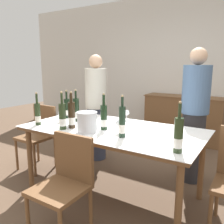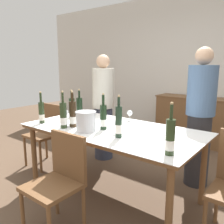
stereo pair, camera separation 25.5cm
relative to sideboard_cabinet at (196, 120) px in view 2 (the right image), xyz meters
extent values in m
plane|color=brown|center=(-0.13, -2.36, -0.44)|extent=(12.00, 12.00, 0.00)
cube|color=silver|center=(-0.13, 0.29, 0.96)|extent=(8.00, 0.10, 2.80)
cube|color=brown|center=(0.00, 0.00, -0.01)|extent=(1.43, 0.44, 0.85)
cube|color=brown|center=(0.00, 0.00, 0.42)|extent=(1.47, 0.46, 0.02)
cylinder|color=brown|center=(-1.01, -2.77, -0.07)|extent=(0.06, 0.06, 0.73)
cylinder|color=brown|center=(0.75, -2.77, -0.07)|extent=(0.06, 0.06, 0.73)
cylinder|color=brown|center=(-1.01, -1.95, -0.07)|extent=(0.06, 0.06, 0.73)
cylinder|color=brown|center=(0.75, -1.95, -0.07)|extent=(0.06, 0.06, 0.73)
cube|color=brown|center=(-0.13, -2.36, 0.31)|extent=(1.92, 0.98, 0.04)
cube|color=white|center=(-0.13, -2.36, 0.33)|extent=(1.95, 1.01, 0.01)
cylinder|color=silver|center=(-0.27, -2.62, 0.44)|extent=(0.20, 0.20, 0.21)
cylinder|color=silver|center=(-0.27, -2.62, 0.54)|extent=(0.21, 0.21, 0.01)
cylinder|color=black|center=(-0.90, -2.23, 0.46)|extent=(0.07, 0.07, 0.25)
cylinder|color=white|center=(-0.90, -2.23, 0.41)|extent=(0.08, 0.08, 0.07)
cylinder|color=black|center=(-0.90, -2.23, 0.63)|extent=(0.03, 0.03, 0.10)
cylinder|color=tan|center=(-0.90, -2.23, 0.69)|extent=(0.02, 0.02, 0.02)
cylinder|color=black|center=(-0.18, -2.45, 0.47)|extent=(0.07, 0.07, 0.26)
cylinder|color=white|center=(-0.18, -2.45, 0.41)|extent=(0.07, 0.07, 0.07)
cylinder|color=black|center=(-0.18, -2.45, 0.66)|extent=(0.03, 0.03, 0.11)
cylinder|color=tan|center=(-0.18, -2.45, 0.72)|extent=(0.02, 0.02, 0.02)
cylinder|color=black|center=(-0.68, -2.31, 0.48)|extent=(0.07, 0.07, 0.28)
cylinder|color=white|center=(-0.68, -2.31, 0.42)|extent=(0.07, 0.07, 0.08)
cylinder|color=black|center=(-0.68, -2.31, 0.66)|extent=(0.02, 0.02, 0.09)
cylinder|color=tan|center=(-0.68, -2.31, 0.72)|extent=(0.02, 0.02, 0.02)
cylinder|color=#28381E|center=(0.69, -2.70, 0.48)|extent=(0.07, 0.07, 0.28)
cylinder|color=white|center=(0.69, -2.70, 0.42)|extent=(0.07, 0.07, 0.08)
cylinder|color=#28381E|center=(0.69, -2.70, 0.67)|extent=(0.03, 0.03, 0.11)
cylinder|color=tan|center=(0.69, -2.70, 0.74)|extent=(0.02, 0.02, 0.02)
cylinder|color=#1E3323|center=(0.12, -2.58, 0.49)|extent=(0.06, 0.06, 0.30)
cylinder|color=white|center=(0.12, -2.58, 0.42)|extent=(0.06, 0.06, 0.08)
cylinder|color=#1E3323|center=(0.12, -2.58, 0.68)|extent=(0.03, 0.03, 0.09)
cylinder|color=tan|center=(0.12, -2.58, 0.74)|extent=(0.02, 0.02, 0.02)
cylinder|color=#28381E|center=(-0.56, -2.68, 0.48)|extent=(0.07, 0.07, 0.28)
cylinder|color=white|center=(-0.56, -2.68, 0.42)|extent=(0.08, 0.08, 0.08)
cylinder|color=#28381E|center=(-0.56, -2.68, 0.67)|extent=(0.02, 0.02, 0.11)
cylinder|color=tan|center=(-0.56, -2.68, 0.74)|extent=(0.02, 0.02, 0.02)
cylinder|color=#28381E|center=(-0.58, -2.51, 0.47)|extent=(0.06, 0.06, 0.27)
cylinder|color=white|center=(-0.58, -2.51, 0.41)|extent=(0.07, 0.07, 0.07)
cylinder|color=#28381E|center=(-0.58, -2.51, 0.65)|extent=(0.03, 0.03, 0.09)
cylinder|color=tan|center=(-0.58, -2.51, 0.70)|extent=(0.02, 0.02, 0.02)
cylinder|color=#28381E|center=(-0.93, -2.69, 0.46)|extent=(0.06, 0.06, 0.25)
cylinder|color=silver|center=(-0.93, -2.69, 0.41)|extent=(0.07, 0.07, 0.07)
cylinder|color=#28381E|center=(-0.93, -2.69, 0.64)|extent=(0.03, 0.03, 0.11)
cylinder|color=tan|center=(-0.93, -2.69, 0.70)|extent=(0.02, 0.02, 0.02)
cylinder|color=#332314|center=(-0.51, -2.58, 0.48)|extent=(0.08, 0.08, 0.28)
cylinder|color=white|center=(-0.51, -2.58, 0.42)|extent=(0.08, 0.08, 0.08)
cylinder|color=#332314|center=(-0.51, -2.58, 0.67)|extent=(0.03, 0.03, 0.10)
cylinder|color=tan|center=(-0.51, -2.58, 0.73)|extent=(0.02, 0.02, 0.02)
cylinder|color=white|center=(0.03, -2.47, 0.34)|extent=(0.07, 0.07, 0.00)
cylinder|color=white|center=(0.03, -2.47, 0.38)|extent=(0.01, 0.01, 0.07)
sphere|color=white|center=(0.03, -2.47, 0.44)|extent=(0.08, 0.08, 0.08)
cylinder|color=white|center=(-0.18, -1.95, 0.34)|extent=(0.07, 0.07, 0.00)
cylinder|color=white|center=(-0.18, -1.95, 0.38)|extent=(0.01, 0.01, 0.07)
sphere|color=white|center=(-0.18, -1.95, 0.43)|extent=(0.07, 0.07, 0.07)
cylinder|color=white|center=(-0.80, -2.44, 0.34)|extent=(0.06, 0.06, 0.00)
cylinder|color=white|center=(-0.80, -2.44, 0.38)|extent=(0.01, 0.01, 0.07)
sphere|color=white|center=(-0.80, -2.44, 0.44)|extent=(0.08, 0.08, 0.08)
cylinder|color=brown|center=(-1.58, -2.55, -0.22)|extent=(0.03, 0.03, 0.44)
cylinder|color=brown|center=(-1.21, -2.55, -0.22)|extent=(0.03, 0.03, 0.44)
cylinder|color=brown|center=(-1.58, -2.18, -0.22)|extent=(0.03, 0.03, 0.44)
cylinder|color=brown|center=(-1.21, -2.18, -0.22)|extent=(0.03, 0.03, 0.44)
cube|color=brown|center=(-1.40, -2.36, 0.02)|extent=(0.42, 0.42, 0.04)
cube|color=brown|center=(-1.40, -2.17, 0.24)|extent=(0.42, 0.04, 0.41)
cylinder|color=brown|center=(-0.32, -3.37, -0.23)|extent=(0.03, 0.03, 0.41)
cylinder|color=brown|center=(-0.32, -3.00, -0.23)|extent=(0.03, 0.03, 0.41)
cylinder|color=brown|center=(0.05, -3.00, -0.23)|extent=(0.03, 0.03, 0.41)
cube|color=brown|center=(-0.14, -3.18, 0.00)|extent=(0.42, 0.42, 0.04)
cube|color=brown|center=(-0.14, -2.99, 0.22)|extent=(0.42, 0.04, 0.41)
cylinder|color=brown|center=(0.95, -2.55, -0.23)|extent=(0.03, 0.03, 0.42)
cylinder|color=brown|center=(0.95, -2.18, -0.23)|extent=(0.03, 0.03, 0.42)
cylinder|color=#383F56|center=(-0.89, -1.60, -0.03)|extent=(0.28, 0.28, 0.81)
cylinder|color=beige|center=(-0.89, -1.60, 0.67)|extent=(0.33, 0.33, 0.59)
sphere|color=#DBAD89|center=(-0.89, -1.60, 1.06)|extent=(0.20, 0.20, 0.20)
cylinder|color=#2D2D33|center=(0.55, -1.54, 0.00)|extent=(0.28, 0.28, 0.87)
cylinder|color=#4C6B93|center=(0.55, -1.54, 0.73)|extent=(0.33, 0.33, 0.58)
sphere|color=#DBAD89|center=(0.55, -1.54, 1.12)|extent=(0.20, 0.20, 0.20)
camera|label=1|loc=(1.20, -4.48, 1.02)|focal=38.00mm
camera|label=2|loc=(1.41, -4.33, 1.02)|focal=38.00mm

